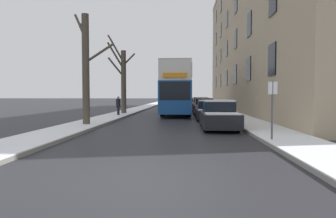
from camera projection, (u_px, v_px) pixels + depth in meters
ground_plane at (143, 180)px, 6.04m from camera, size 320.00×320.00×0.00m
sidewalk_left at (156, 104)px, 59.16m from camera, size 2.14×130.00×0.16m
sidewalk_right at (204, 104)px, 58.64m from camera, size 2.14×130.00×0.16m
terrace_facade_right at (274, 31)px, 31.48m from camera, size 9.10×41.39×16.93m
bare_tree_left_0 at (86, 67)px, 16.24m from camera, size 2.34×2.07×6.30m
bare_tree_left_1 at (123, 79)px, 26.23m from camera, size 2.18×2.63×6.96m
double_decker_bus at (177, 87)px, 27.03m from camera, size 2.48×11.59×4.38m
parked_car_0 at (218, 116)px, 15.29m from camera, size 1.72×4.44×1.48m
parked_car_1 at (210, 111)px, 20.64m from camera, size 1.82×4.09×1.40m
parked_car_2 at (204, 107)px, 26.93m from camera, size 1.76×4.15×1.48m
parked_car_3 at (201, 105)px, 32.17m from camera, size 1.75×4.44×1.51m
parked_car_4 at (198, 104)px, 37.33m from camera, size 1.79×3.97×1.45m
oncoming_van at (174, 98)px, 48.18m from camera, size 2.05×5.69×2.45m
pedestrian_left_sidewalk at (118, 106)px, 23.78m from camera, size 0.36×0.36×1.64m
street_sign_post at (272, 107)px, 10.57m from camera, size 0.32×0.07×2.23m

